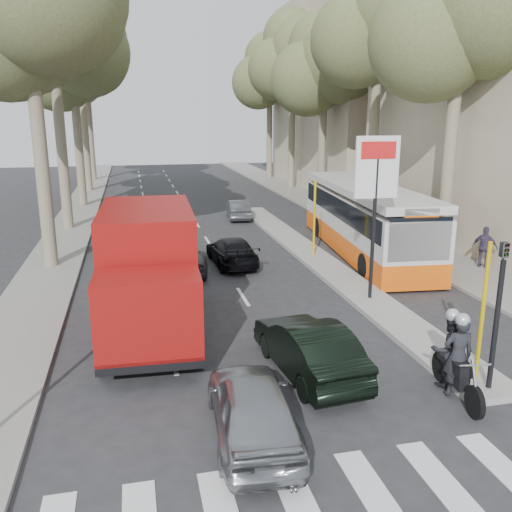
{
  "coord_description": "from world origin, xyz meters",
  "views": [
    {
      "loc": [
        -4.52,
        -11.32,
        6.26
      ],
      "look_at": [
        -0.54,
        6.0,
        1.6
      ],
      "focal_mm": 38.0,
      "sensor_mm": 36.0,
      "label": 1
    }
  ],
  "objects": [
    {
      "name": "queue_car_a",
      "position": [
        -2.96,
        10.46,
        0.66
      ],
      "size": [
        2.19,
        4.72,
        1.31
      ],
      "primitive_type": "imported",
      "rotation": [
        0.0,
        0.0,
        3.14
      ],
      "color": "#44464A",
      "rests_on": "ground"
    },
    {
      "name": "pedestrian_near",
      "position": [
        9.5,
        7.63,
        0.97
      ],
      "size": [
        1.03,
        1.07,
        1.71
      ],
      "primitive_type": "imported",
      "rotation": [
        0.0,
        0.0,
        2.3
      ],
      "color": "#403752",
      "rests_on": "sidewalk_right"
    },
    {
      "name": "tree_r_c",
      "position": [
        9.03,
        26.11,
        9.69
      ],
      "size": [
        7.4,
        7.2,
        13.32
      ],
      "color": "#6B604C",
      "rests_on": "ground"
    },
    {
      "name": "tree_r_d",
      "position": [
        9.13,
        34.11,
        11.07
      ],
      "size": [
        7.4,
        7.2,
        14.88
      ],
      "color": "#6B604C",
      "rests_on": "ground"
    },
    {
      "name": "traffic_light_island",
      "position": [
        3.25,
        -1.5,
        2.49
      ],
      "size": [
        0.16,
        0.41,
        3.6
      ],
      "color": "black",
      "rests_on": "ground"
    },
    {
      "name": "traffic_island",
      "position": [
        3.25,
        11.0,
        0.08
      ],
      "size": [
        1.5,
        26.0,
        0.16
      ],
      "primitive_type": "cube",
      "color": "gray",
      "rests_on": "ground"
    },
    {
      "name": "queue_car_e",
      "position": [
        -4.73,
        14.63,
        0.72
      ],
      "size": [
        2.01,
        4.93,
        1.43
      ],
      "primitive_type": "imported",
      "rotation": [
        0.0,
        0.0,
        3.14
      ],
      "color": "black",
      "rests_on": "ground"
    },
    {
      "name": "sidewalk_right",
      "position": [
        8.6,
        25.0,
        0.06
      ],
      "size": [
        3.2,
        70.0,
        0.12
      ],
      "primitive_type": "cube",
      "color": "gray",
      "rests_on": "ground"
    },
    {
      "name": "tree_l_b",
      "position": [
        -7.97,
        20.11,
        11.07
      ],
      "size": [
        7.4,
        7.2,
        14.88
      ],
      "color": "#6B604C",
      "rests_on": "ground"
    },
    {
      "name": "red_truck",
      "position": [
        -4.19,
        3.95,
        1.92
      ],
      "size": [
        2.84,
        6.9,
        3.63
      ],
      "rotation": [
        0.0,
        0.0,
        -0.04
      ],
      "color": "black",
      "rests_on": "ground"
    },
    {
      "name": "tree_r_b",
      "position": [
        9.23,
        18.11,
        11.42
      ],
      "size": [
        7.4,
        7.2,
        15.27
      ],
      "color": "#6B604C",
      "rests_on": "ground"
    },
    {
      "name": "tree_r_e",
      "position": [
        9.23,
        42.11,
        10.38
      ],
      "size": [
        7.4,
        7.2,
        14.1
      ],
      "color": "#6B604C",
      "rests_on": "ground"
    },
    {
      "name": "city_bus",
      "position": [
        5.83,
        11.45,
        1.68
      ],
      "size": [
        3.78,
        12.31,
        3.19
      ],
      "rotation": [
        0.0,
        0.0,
        -0.1
      ],
      "color": "#E7570C",
      "rests_on": "ground"
    },
    {
      "name": "ground",
      "position": [
        0.0,
        0.0,
        0.0
      ],
      "size": [
        120.0,
        120.0,
        0.0
      ],
      "primitive_type": "plane",
      "color": "#28282B",
      "rests_on": "ground"
    },
    {
      "name": "tree_l_a",
      "position": [
        -7.87,
        12.11,
        10.38
      ],
      "size": [
        7.4,
        7.2,
        14.1
      ],
      "color": "#6B604C",
      "rests_on": "ground"
    },
    {
      "name": "queue_car_d",
      "position": [
        1.8,
        21.1,
        0.59
      ],
      "size": [
        1.55,
        3.67,
        1.18
      ],
      "primitive_type": "imported",
      "rotation": [
        0.0,
        0.0,
        3.06
      ],
      "color": "#52565B",
      "rests_on": "ground"
    },
    {
      "name": "building_far",
      "position": [
        15.5,
        34.0,
        8.0
      ],
      "size": [
        11.0,
        20.0,
        16.0
      ],
      "primitive_type": "cube",
      "color": "#B7A88E",
      "rests_on": "ground"
    },
    {
      "name": "median_left",
      "position": [
        -8.0,
        28.0,
        0.06
      ],
      "size": [
        2.4,
        64.0,
        0.12
      ],
      "primitive_type": "cube",
      "color": "gray",
      "rests_on": "ground"
    },
    {
      "name": "dark_hatchback",
      "position": [
        -0.5,
        0.41,
        0.69
      ],
      "size": [
        1.9,
        4.32,
        1.38
      ],
      "primitive_type": "imported",
      "rotation": [
        0.0,
        0.0,
        3.25
      ],
      "color": "black",
      "rests_on": "ground"
    },
    {
      "name": "queue_car_c",
      "position": [
        -2.92,
        13.0,
        0.6
      ],
      "size": [
        1.56,
        3.6,
        1.21
      ],
      "primitive_type": "imported",
      "rotation": [
        0.0,
        0.0,
        3.1
      ],
      "color": "#919398",
      "rests_on": "ground"
    },
    {
      "name": "queue_car_b",
      "position": [
        -0.5,
        10.82,
        0.59
      ],
      "size": [
        1.84,
        4.14,
        1.18
      ],
      "primitive_type": "imported",
      "rotation": [
        0.0,
        0.0,
        3.19
      ],
      "color": "black",
      "rests_on": "ground"
    },
    {
      "name": "tree_r_a",
      "position": [
        9.13,
        10.11,
        10.38
      ],
      "size": [
        7.4,
        7.2,
        14.1
      ],
      "color": "#6B604C",
      "rests_on": "ground"
    },
    {
      "name": "billboard",
      "position": [
        3.25,
        5.0,
        3.7
      ],
      "size": [
        1.5,
        12.1,
        5.6
      ],
      "color": "yellow",
      "rests_on": "ground"
    },
    {
      "name": "motorcycle",
      "position": [
        2.43,
        -1.25,
        0.93
      ],
      "size": [
        0.95,
        2.4,
        2.05
      ],
      "rotation": [
        0.0,
        0.0,
        -0.12
      ],
      "color": "black",
      "rests_on": "ground"
    },
    {
      "name": "pedestrian_far",
      "position": [
        10.0,
        10.92,
        0.93
      ],
      "size": [
        1.08,
        0.54,
        1.62
      ],
      "primitive_type": "imported",
      "rotation": [
        0.0,
        0.0,
        3.07
      ],
      "color": "#65584C",
      "rests_on": "sidewalk_right"
    },
    {
      "name": "tree_l_e",
      "position": [
        -7.97,
        44.11,
        10.73
      ],
      "size": [
        7.4,
        7.2,
        14.49
      ],
      "color": "#6B604C",
      "rests_on": "ground"
    },
    {
      "name": "tree_l_d",
      "position": [
        -7.87,
        36.11,
        11.76
      ],
      "size": [
        7.4,
        7.2,
        15.66
      ],
      "color": "#6B604C",
      "rests_on": "ground"
    },
    {
      "name": "tree_l_c",
      "position": [
        -7.77,
        28.11,
        10.04
      ],
      "size": [
        7.4,
        7.2,
        13.71
      ],
      "color": "#6B604C",
      "rests_on": "ground"
    },
    {
      "name": "silver_hatchback",
      "position": [
        -2.45,
        -2.0,
        0.67
      ],
      "size": [
        1.85,
        4.04,
        1.34
      ],
      "primitive_type": "imported",
      "rotation": [
        0.0,
        0.0,
        3.07
      ],
      "color": "#93959A",
      "rests_on": "ground"
    }
  ]
}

